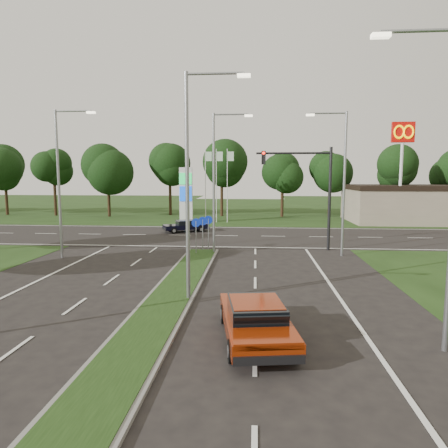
{
  "coord_description": "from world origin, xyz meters",
  "views": [
    {
      "loc": [
        3.48,
        -9.55,
        5.03
      ],
      "look_at": [
        1.61,
        14.12,
        2.2
      ],
      "focal_mm": 32.0,
      "sensor_mm": 36.0,
      "label": 1
    }
  ],
  "objects": [
    {
      "name": "streetlight_left_far",
      "position": [
        -8.3,
        14.0,
        5.08
      ],
      "size": [
        2.53,
        0.22,
        9.0
      ],
      "color": "gray",
      "rests_on": "ground"
    },
    {
      "name": "gas_pylon",
      "position": [
        -3.79,
        33.05,
        3.2
      ],
      "size": [
        5.8,
        1.26,
        8.0
      ],
      "color": "silver",
      "rests_on": "ground"
    },
    {
      "name": "ground",
      "position": [
        0.0,
        0.0,
        0.0
      ],
      "size": [
        160.0,
        160.0,
        0.0
      ],
      "primitive_type": "plane",
      "color": "black",
      "rests_on": "ground"
    },
    {
      "name": "mcdonalds_sign",
      "position": [
        18.0,
        31.97,
        7.99
      ],
      "size": [
        2.2,
        0.47,
        10.4
      ],
      "color": "silver",
      "rests_on": "ground"
    },
    {
      "name": "median_kerb",
      "position": [
        0.0,
        4.0,
        0.06
      ],
      "size": [
        2.0,
        26.0,
        0.12
      ],
      "primitive_type": "cube",
      "color": "slate",
      "rests_on": "ground"
    },
    {
      "name": "red_sedan",
      "position": [
        3.51,
        2.32,
        0.68
      ],
      "size": [
        2.55,
        4.84,
        1.27
      ],
      "rotation": [
        0.0,
        0.0,
        0.15
      ],
      "color": "maroon",
      "rests_on": "ground"
    },
    {
      "name": "navy_sedan",
      "position": [
        -2.81,
        26.04,
        0.58
      ],
      "size": [
        4.26,
        3.12,
        1.09
      ],
      "rotation": [
        0.0,
        0.0,
        2.0
      ],
      "color": "black",
      "rests_on": "ground"
    },
    {
      "name": "median_signs",
      "position": [
        0.0,
        16.4,
        1.71
      ],
      "size": [
        1.16,
        1.76,
        2.38
      ],
      "color": "gray",
      "rests_on": "ground"
    },
    {
      "name": "streetlight_right_far",
      "position": [
        8.8,
        16.0,
        5.08
      ],
      "size": [
        2.53,
        0.22,
        9.0
      ],
      "rotation": [
        0.0,
        0.0,
        3.14
      ],
      "color": "gray",
      "rests_on": "ground"
    },
    {
      "name": "traffic_signal",
      "position": [
        7.19,
        18.0,
        4.65
      ],
      "size": [
        5.1,
        0.42,
        7.0
      ],
      "color": "black",
      "rests_on": "ground"
    },
    {
      "name": "cross_road",
      "position": [
        0.0,
        24.0,
        0.0
      ],
      "size": [
        160.0,
        12.0,
        0.02
      ],
      "primitive_type": "cube",
      "color": "black",
      "rests_on": "ground"
    },
    {
      "name": "commercial_building",
      "position": [
        22.0,
        36.0,
        2.0
      ],
      "size": [
        16.0,
        9.0,
        4.0
      ],
      "primitive_type": "cube",
      "color": "gray",
      "rests_on": "ground"
    },
    {
      "name": "verge_far",
      "position": [
        0.0,
        55.0,
        0.0
      ],
      "size": [
        160.0,
        50.0,
        0.02
      ],
      "primitive_type": "cube",
      "color": "black",
      "rests_on": "ground"
    },
    {
      "name": "treeline_far",
      "position": [
        0.1,
        39.93,
        6.83
      ],
      "size": [
        6.0,
        6.0,
        9.9
      ],
      "color": "black",
      "rests_on": "ground"
    },
    {
      "name": "streetlight_median_far",
      "position": [
        1.0,
        16.0,
        5.08
      ],
      "size": [
        2.53,
        0.22,
        9.0
      ],
      "color": "gray",
      "rests_on": "ground"
    },
    {
      "name": "streetlight_median_near",
      "position": [
        1.0,
        6.0,
        5.08
      ],
      "size": [
        2.53,
        0.22,
        9.0
      ],
      "color": "gray",
      "rests_on": "ground"
    }
  ]
}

